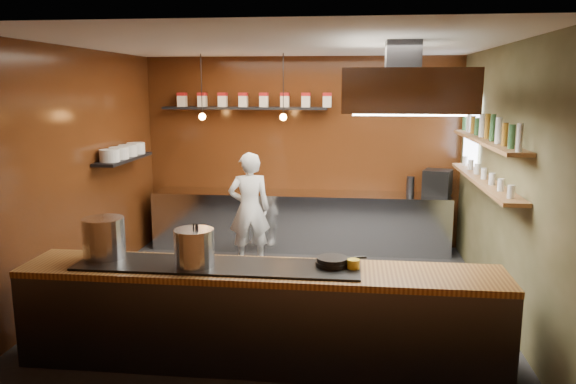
# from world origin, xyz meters

# --- Properties ---
(floor) EXTENTS (5.00, 5.00, 0.00)m
(floor) POSITION_xyz_m (0.00, 0.00, 0.00)
(floor) COLOR black
(floor) RESTS_ON ground
(back_wall) EXTENTS (5.00, 0.00, 5.00)m
(back_wall) POSITION_xyz_m (0.00, 2.50, 1.50)
(back_wall) COLOR #401F0B
(back_wall) RESTS_ON ground
(left_wall) EXTENTS (0.00, 5.00, 5.00)m
(left_wall) POSITION_xyz_m (-2.50, 0.00, 1.50)
(left_wall) COLOR #401F0B
(left_wall) RESTS_ON ground
(right_wall) EXTENTS (0.00, 5.00, 5.00)m
(right_wall) POSITION_xyz_m (2.50, 0.00, 1.50)
(right_wall) COLOR #404125
(right_wall) RESTS_ON ground
(ceiling) EXTENTS (5.00, 5.00, 0.00)m
(ceiling) POSITION_xyz_m (0.00, 0.00, 3.00)
(ceiling) COLOR silver
(ceiling) RESTS_ON back_wall
(window_pane) EXTENTS (0.00, 1.00, 1.00)m
(window_pane) POSITION_xyz_m (2.45, 1.70, 1.90)
(window_pane) COLOR white
(window_pane) RESTS_ON right_wall
(prep_counter) EXTENTS (4.60, 0.65, 0.90)m
(prep_counter) POSITION_xyz_m (0.00, 2.17, 0.45)
(prep_counter) COLOR silver
(prep_counter) RESTS_ON floor
(pass_counter) EXTENTS (4.40, 0.72, 0.94)m
(pass_counter) POSITION_xyz_m (-0.00, -1.60, 0.47)
(pass_counter) COLOR #38383D
(pass_counter) RESTS_ON floor
(tin_shelf) EXTENTS (2.60, 0.26, 0.04)m
(tin_shelf) POSITION_xyz_m (-0.90, 2.36, 2.20)
(tin_shelf) COLOR black
(tin_shelf) RESTS_ON back_wall
(plate_shelf) EXTENTS (0.30, 1.40, 0.04)m
(plate_shelf) POSITION_xyz_m (-2.34, 1.00, 1.55)
(plate_shelf) COLOR black
(plate_shelf) RESTS_ON left_wall
(bottle_shelf_upper) EXTENTS (0.26, 2.80, 0.04)m
(bottle_shelf_upper) POSITION_xyz_m (2.34, 0.30, 1.92)
(bottle_shelf_upper) COLOR olive
(bottle_shelf_upper) RESTS_ON right_wall
(bottle_shelf_lower) EXTENTS (0.26, 2.80, 0.04)m
(bottle_shelf_lower) POSITION_xyz_m (2.34, 0.30, 1.45)
(bottle_shelf_lower) COLOR olive
(bottle_shelf_lower) RESTS_ON right_wall
(extractor_hood) EXTENTS (1.20, 2.00, 0.72)m
(extractor_hood) POSITION_xyz_m (1.30, -0.40, 2.51)
(extractor_hood) COLOR #38383D
(extractor_hood) RESTS_ON ceiling
(pendant_left) EXTENTS (0.10, 0.10, 0.95)m
(pendant_left) POSITION_xyz_m (-1.40, 1.70, 2.15)
(pendant_left) COLOR black
(pendant_left) RESTS_ON ceiling
(pendant_right) EXTENTS (0.10, 0.10, 0.95)m
(pendant_right) POSITION_xyz_m (-0.20, 1.70, 2.15)
(pendant_right) COLOR black
(pendant_right) RESTS_ON ceiling
(storage_tins) EXTENTS (2.43, 0.13, 0.22)m
(storage_tins) POSITION_xyz_m (-0.75, 2.36, 2.33)
(storage_tins) COLOR beige
(storage_tins) RESTS_ON tin_shelf
(plate_stacks) EXTENTS (0.26, 1.16, 0.16)m
(plate_stacks) POSITION_xyz_m (-2.34, 1.00, 1.65)
(plate_stacks) COLOR silver
(plate_stacks) RESTS_ON plate_shelf
(bottles) EXTENTS (0.06, 2.66, 0.24)m
(bottles) POSITION_xyz_m (2.34, 0.30, 2.06)
(bottles) COLOR silver
(bottles) RESTS_ON bottle_shelf_upper
(wine_glasses) EXTENTS (0.07, 2.37, 0.13)m
(wine_glasses) POSITION_xyz_m (2.34, 0.30, 1.53)
(wine_glasses) COLOR silver
(wine_glasses) RESTS_ON bottle_shelf_lower
(stockpot_large) EXTENTS (0.52, 0.52, 0.38)m
(stockpot_large) POSITION_xyz_m (-1.51, -1.51, 1.13)
(stockpot_large) COLOR #B6B9BE
(stockpot_large) RESTS_ON pass_counter
(stockpot_small) EXTENTS (0.47, 0.47, 0.34)m
(stockpot_small) POSITION_xyz_m (-0.59, -1.65, 1.11)
(stockpot_small) COLOR #B4B6BB
(stockpot_small) RESTS_ON pass_counter
(utensil_crock) EXTENTS (0.17, 0.17, 0.17)m
(utensil_crock) POSITION_xyz_m (-0.58, -1.65, 1.03)
(utensil_crock) COLOR #B5B7BC
(utensil_crock) RESTS_ON pass_counter
(frying_pan) EXTENTS (0.46, 0.31, 0.08)m
(frying_pan) POSITION_xyz_m (0.65, -1.51, 0.98)
(frying_pan) COLOR black
(frying_pan) RESTS_ON pass_counter
(butter_jar) EXTENTS (0.15, 0.15, 0.10)m
(butter_jar) POSITION_xyz_m (0.84, -1.57, 0.97)
(butter_jar) COLOR gold
(butter_jar) RESTS_ON pass_counter
(espresso_machine) EXTENTS (0.49, 0.48, 0.39)m
(espresso_machine) POSITION_xyz_m (2.10, 2.23, 1.10)
(espresso_machine) COLOR black
(espresso_machine) RESTS_ON prep_counter
(chef) EXTENTS (0.68, 0.54, 1.63)m
(chef) POSITION_xyz_m (-0.64, 1.31, 0.82)
(chef) COLOR silver
(chef) RESTS_ON floor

